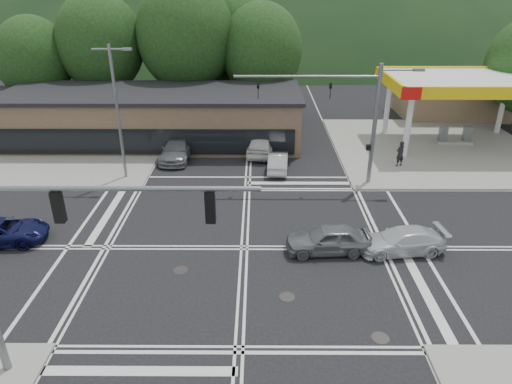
{
  "coord_description": "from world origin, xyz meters",
  "views": [
    {
      "loc": [
        0.71,
        -20.15,
        12.76
      ],
      "look_at": [
        0.59,
        3.83,
        1.4
      ],
      "focal_mm": 32.0,
      "sensor_mm": 36.0,
      "label": 1
    }
  ],
  "objects_px": {
    "car_grey_center": "(328,239)",
    "car_queue_a": "(278,161)",
    "car_northbound": "(177,149)",
    "pedestrian": "(400,154)",
    "car_queue_b": "(262,143)",
    "car_blue_west": "(2,232)",
    "car_silver_east": "(402,241)"
  },
  "relations": [
    {
      "from": "car_grey_center",
      "to": "car_silver_east",
      "type": "xyz_separation_m",
      "value": [
        3.74,
        -0.0,
        -0.09
      ]
    },
    {
      "from": "car_grey_center",
      "to": "car_silver_east",
      "type": "height_order",
      "value": "car_grey_center"
    },
    {
      "from": "car_grey_center",
      "to": "car_silver_east",
      "type": "bearing_deg",
      "value": 86.67
    },
    {
      "from": "car_queue_b",
      "to": "car_northbound",
      "type": "bearing_deg",
      "value": 17.52
    },
    {
      "from": "car_silver_east",
      "to": "pedestrian",
      "type": "bearing_deg",
      "value": 158.49
    },
    {
      "from": "car_grey_center",
      "to": "car_queue_b",
      "type": "relative_size",
      "value": 0.86
    },
    {
      "from": "car_silver_east",
      "to": "pedestrian",
      "type": "xyz_separation_m",
      "value": [
        3.06,
        11.37,
        0.45
      ]
    },
    {
      "from": "car_silver_east",
      "to": "car_queue_a",
      "type": "bearing_deg",
      "value": -158.26
    },
    {
      "from": "car_queue_b",
      "to": "car_blue_west",
      "type": "bearing_deg",
      "value": 52.43
    },
    {
      "from": "car_queue_b",
      "to": "car_northbound",
      "type": "distance_m",
      "value": 6.59
    },
    {
      "from": "car_northbound",
      "to": "pedestrian",
      "type": "distance_m",
      "value": 16.66
    },
    {
      "from": "car_grey_center",
      "to": "car_queue_a",
      "type": "bearing_deg",
      "value": -172.39
    },
    {
      "from": "car_northbound",
      "to": "pedestrian",
      "type": "height_order",
      "value": "pedestrian"
    },
    {
      "from": "car_grey_center",
      "to": "car_queue_b",
      "type": "height_order",
      "value": "car_queue_b"
    },
    {
      "from": "car_queue_b",
      "to": "pedestrian",
      "type": "relative_size",
      "value": 2.67
    },
    {
      "from": "car_queue_b",
      "to": "car_northbound",
      "type": "height_order",
      "value": "car_queue_b"
    },
    {
      "from": "car_grey_center",
      "to": "pedestrian",
      "type": "bearing_deg",
      "value": 145.81
    },
    {
      "from": "car_queue_b",
      "to": "car_grey_center",
      "type": "bearing_deg",
      "value": 110.81
    },
    {
      "from": "car_blue_west",
      "to": "car_northbound",
      "type": "bearing_deg",
      "value": -37.61
    },
    {
      "from": "car_queue_a",
      "to": "car_northbound",
      "type": "bearing_deg",
      "value": -12.41
    },
    {
      "from": "car_queue_a",
      "to": "pedestrian",
      "type": "height_order",
      "value": "pedestrian"
    },
    {
      "from": "car_grey_center",
      "to": "car_queue_b",
      "type": "distance_m",
      "value": 14.67
    },
    {
      "from": "car_blue_west",
      "to": "car_grey_center",
      "type": "height_order",
      "value": "car_grey_center"
    },
    {
      "from": "car_grey_center",
      "to": "car_northbound",
      "type": "height_order",
      "value": "car_northbound"
    },
    {
      "from": "car_northbound",
      "to": "pedestrian",
      "type": "relative_size",
      "value": 2.81
    },
    {
      "from": "car_grey_center",
      "to": "pedestrian",
      "type": "distance_m",
      "value": 13.24
    },
    {
      "from": "car_grey_center",
      "to": "car_queue_a",
      "type": "height_order",
      "value": "car_grey_center"
    },
    {
      "from": "car_queue_a",
      "to": "car_northbound",
      "type": "xyz_separation_m",
      "value": [
        -7.66,
        2.31,
        0.12
      ]
    },
    {
      "from": "car_queue_a",
      "to": "pedestrian",
      "type": "relative_size",
      "value": 2.1
    },
    {
      "from": "car_queue_a",
      "to": "pedestrian",
      "type": "xyz_separation_m",
      "value": [
        8.9,
        0.48,
        0.44
      ]
    },
    {
      "from": "car_queue_a",
      "to": "car_blue_west",
      "type": "bearing_deg",
      "value": 38.49
    },
    {
      "from": "car_silver_east",
      "to": "car_queue_b",
      "type": "relative_size",
      "value": 0.88
    }
  ]
}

